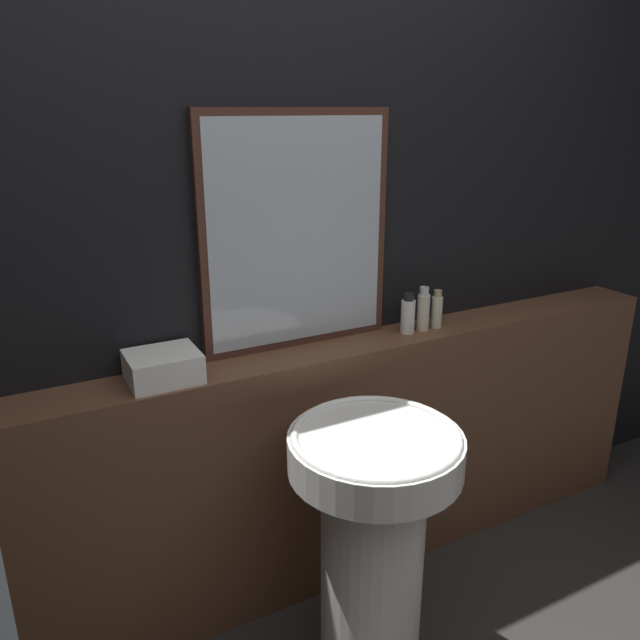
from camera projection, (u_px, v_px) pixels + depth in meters
wall_back at (307, 247)px, 2.12m from camera, size 8.00×0.06×2.50m
vanity_counter at (325, 467)px, 2.26m from camera, size 2.95×0.21×0.92m
pedestal_sink at (373, 535)px, 1.85m from camera, size 0.50×0.50×0.84m
mirror at (297, 233)px, 2.03m from camera, size 0.67×0.03×0.78m
towel_stack at (163, 367)px, 1.85m from camera, size 0.21×0.18×0.09m
shampoo_bottle at (408, 315)px, 2.24m from camera, size 0.05×0.05×0.15m
conditioner_bottle at (423, 310)px, 2.27m from camera, size 0.05×0.05×0.16m
lotion_bottle at (437, 310)px, 2.30m from camera, size 0.04×0.04×0.14m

